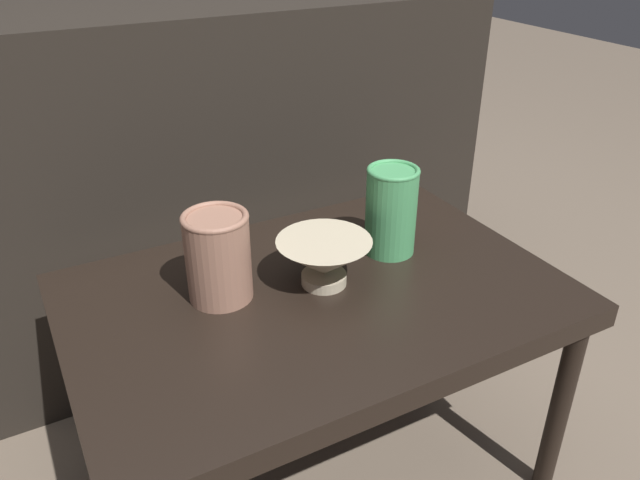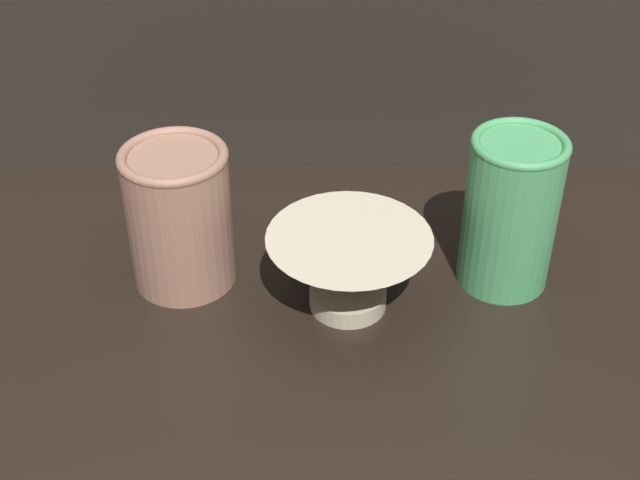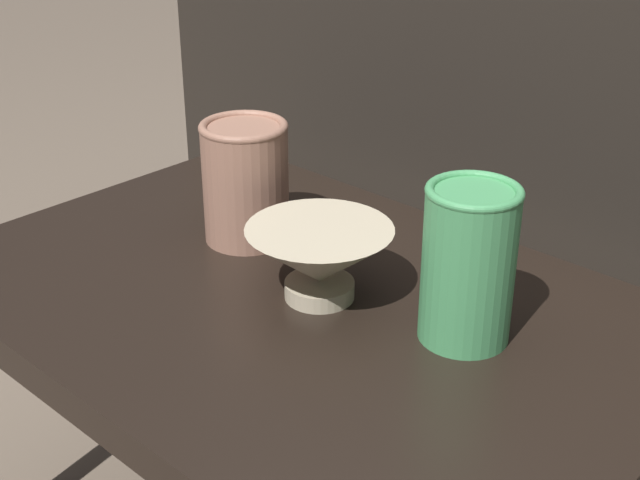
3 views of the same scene
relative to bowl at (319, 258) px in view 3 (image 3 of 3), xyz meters
name	(u,v)px [view 3 (image 3 of 3)]	position (x,y,z in m)	size (l,w,h in m)	color
table	(299,327)	(-0.02, -0.01, -0.09)	(0.81, 0.54, 0.43)	black
couch_backdrop	(580,162)	(-0.02, 0.63, -0.07)	(1.35, 0.50, 0.81)	black
bowl	(319,258)	(0.00, 0.00, 0.00)	(0.16, 0.16, 0.08)	#C1B293
vase_textured_left	(245,180)	(-0.17, 0.05, 0.03)	(0.11, 0.11, 0.15)	#996B56
vase_colorful_right	(469,262)	(0.16, 0.04, 0.04)	(0.09, 0.09, 0.16)	#47995B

